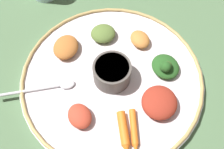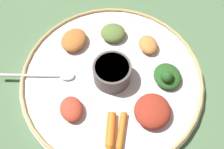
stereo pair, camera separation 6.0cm
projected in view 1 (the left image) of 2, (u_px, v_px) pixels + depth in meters
The scene contains 13 objects.
ground_plane at pixel (112, 81), 0.63m from camera, with size 2.40×2.40×0.00m, color #4C6B47.
platter at pixel (112, 80), 0.62m from camera, with size 0.42×0.42×0.02m, color silver.
platter_rim at pixel (112, 77), 0.61m from camera, with size 0.41×0.41×0.01m, color tan.
center_bowl at pixel (112, 72), 0.59m from camera, with size 0.08×0.08×0.05m.
spoon at pixel (48, 87), 0.60m from camera, with size 0.17×0.07×0.01m.
greens_pile at pixel (165, 66), 0.61m from camera, with size 0.09×0.09×0.04m.
carrot_near_spoon at pixel (124, 131), 0.55m from camera, with size 0.04×0.09×0.02m.
carrot_outer at pixel (134, 130), 0.55m from camera, with size 0.03×0.09×0.01m.
mound_berbere_red at pixel (80, 116), 0.56m from camera, with size 0.06×0.05×0.03m, color #B73D28.
mound_beet at pixel (159, 102), 0.57m from camera, with size 0.08×0.08×0.03m, color maroon.
mound_chickpea at pixel (66, 47), 0.64m from camera, with size 0.07×0.06×0.03m, color #B2662D.
mound_squash at pixel (140, 39), 0.65m from camera, with size 0.05×0.04×0.02m, color #C67A38.
mound_collards at pixel (103, 33), 0.66m from camera, with size 0.06×0.06×0.03m, color #567033.
Camera 1 is at (-0.04, 0.29, 0.56)m, focal length 43.27 mm.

